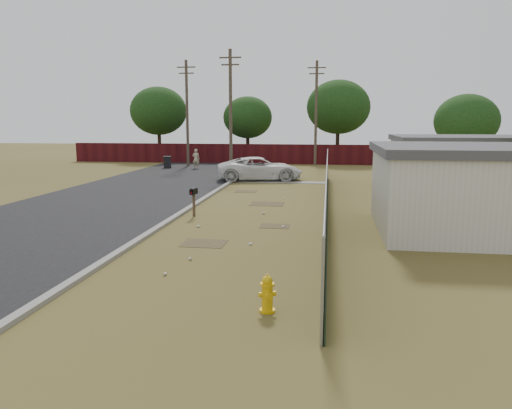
% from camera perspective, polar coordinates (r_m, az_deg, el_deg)
% --- Properties ---
extents(ground, '(120.00, 120.00, 0.00)m').
position_cam_1_polar(ground, '(21.01, -0.52, -1.27)').
color(ground, brown).
rests_on(ground, ground).
extents(street, '(15.10, 60.00, 0.12)m').
position_cam_1_polar(street, '(30.38, -10.87, 1.98)').
color(street, black).
rests_on(street, ground).
extents(chainlink_fence, '(0.10, 27.06, 2.02)m').
position_cam_1_polar(chainlink_fence, '(21.65, 8.09, 1.10)').
color(chainlink_fence, gray).
rests_on(chainlink_fence, ground).
extents(privacy_fence, '(30.00, 0.12, 1.80)m').
position_cam_1_polar(privacy_fence, '(46.41, -3.16, 5.83)').
color(privacy_fence, '#3F0D10').
rests_on(privacy_fence, ground).
extents(utility_poles, '(12.60, 8.24, 9.00)m').
position_cam_1_polar(utility_poles, '(41.63, -1.20, 10.63)').
color(utility_poles, brown).
rests_on(utility_poles, ground).
extents(houses, '(9.30, 17.24, 3.10)m').
position_cam_1_polar(houses, '(24.54, 23.73, 3.18)').
color(houses, beige).
rests_on(houses, ground).
extents(horizon_trees, '(33.32, 31.94, 7.78)m').
position_cam_1_polar(horizon_trees, '(44.01, 5.32, 10.45)').
color(horizon_trees, black).
rests_on(horizon_trees, ground).
extents(fire_hydrant, '(0.43, 0.43, 0.83)m').
position_cam_1_polar(fire_hydrant, '(10.57, 1.31, -10.22)').
color(fire_hydrant, '#DDAD0B').
rests_on(fire_hydrant, ground).
extents(mailbox, '(0.25, 0.53, 1.20)m').
position_cam_1_polar(mailbox, '(20.84, -7.14, 1.22)').
color(mailbox, brown).
rests_on(mailbox, ground).
extents(pickup_truck, '(6.05, 3.82, 1.56)m').
position_cam_1_polar(pickup_truck, '(33.21, 0.45, 4.12)').
color(pickup_truck, white).
rests_on(pickup_truck, ground).
extents(pedestrian, '(0.60, 0.40, 1.62)m').
position_cam_1_polar(pedestrian, '(41.64, -6.87, 5.21)').
color(pedestrian, tan).
rests_on(pedestrian, ground).
extents(trash_bin, '(0.80, 0.79, 0.98)m').
position_cam_1_polar(trash_bin, '(42.47, -10.10, 4.81)').
color(trash_bin, black).
rests_on(trash_bin, ground).
extents(scattered_litter, '(3.27, 13.10, 0.07)m').
position_cam_1_polar(scattered_litter, '(18.20, -1.73, -2.85)').
color(scattered_litter, silver).
rests_on(scattered_litter, ground).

